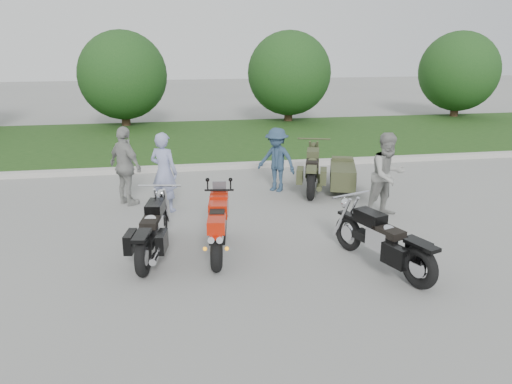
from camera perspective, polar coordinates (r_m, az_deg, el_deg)
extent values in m
plane|color=gray|center=(8.88, -1.18, -6.93)|extent=(80.00, 80.00, 0.00)
cube|color=#B0ADA5|center=(14.51, -4.81, 2.90)|extent=(60.00, 0.30, 0.15)
cube|color=#31541C|center=(18.55, -6.01, 5.97)|extent=(60.00, 8.00, 0.14)
cylinder|color=#3F2B1C|center=(21.80, -14.68, 8.58)|extent=(0.36, 0.36, 1.20)
sphere|color=#173B15|center=(21.64, -15.00, 12.77)|extent=(3.60, 3.60, 3.60)
cylinder|color=#3F2B1C|center=(22.34, 3.72, 9.29)|extent=(0.36, 0.36, 1.20)
sphere|color=#173B15|center=(22.19, 3.80, 13.39)|extent=(3.60, 3.60, 3.60)
cylinder|color=#3F2B1C|center=(25.43, 21.77, 9.08)|extent=(0.36, 0.36, 1.20)
sphere|color=#173B15|center=(25.29, 22.17, 12.66)|extent=(3.60, 3.60, 3.60)
torus|color=black|center=(8.11, -4.53, -7.11)|extent=(0.26, 0.61, 0.59)
torus|color=black|center=(9.39, -4.13, -3.71)|extent=(0.20, 0.58, 0.57)
cube|color=black|center=(8.62, -4.36, -3.97)|extent=(0.39, 0.89, 0.33)
cube|color=#AC1906|center=(8.73, -4.34, -1.88)|extent=(0.40, 0.57, 0.25)
cube|color=#AC1906|center=(8.14, -4.53, -3.61)|extent=(0.36, 0.56, 0.21)
cube|color=black|center=(8.40, -4.44, -2.39)|extent=(0.29, 0.37, 0.10)
cube|color=#AC1906|center=(9.08, -4.23, -1.38)|extent=(0.38, 0.42, 0.38)
cylinder|color=silver|center=(7.95, -5.08, -5.32)|extent=(0.17, 0.45, 0.21)
cylinder|color=silver|center=(7.94, -4.11, -5.32)|extent=(0.17, 0.45, 0.21)
torus|color=black|center=(8.12, -12.78, -7.20)|extent=(0.28, 0.69, 0.67)
torus|color=black|center=(9.59, -10.69, -3.35)|extent=(0.23, 0.64, 0.63)
cube|color=black|center=(8.81, -11.68, -4.58)|extent=(0.42, 1.20, 0.14)
cube|color=silver|center=(8.79, -11.71, -4.11)|extent=(0.37, 0.49, 0.34)
cube|color=black|center=(8.96, -11.44, -1.79)|extent=(0.37, 0.58, 0.22)
cube|color=black|center=(8.59, -11.98, -3.36)|extent=(0.36, 0.53, 0.12)
cube|color=black|center=(7.98, -12.95, -4.88)|extent=(0.31, 0.57, 0.06)
cylinder|color=silver|center=(8.52, -10.91, -6.31)|extent=(0.29, 1.08, 0.10)
torus|color=black|center=(7.94, 18.18, -8.18)|extent=(0.39, 0.69, 0.68)
torus|color=black|center=(9.01, 10.49, -4.65)|extent=(0.33, 0.64, 0.64)
cube|color=black|center=(8.42, 14.12, -5.76)|extent=(0.61, 1.20, 0.14)
cube|color=silver|center=(8.39, 14.16, -5.26)|extent=(0.43, 0.52, 0.35)
cube|color=black|center=(8.49, 12.91, -2.88)|extent=(0.45, 0.61, 0.22)
cube|color=black|center=(8.23, 14.97, -4.43)|extent=(0.43, 0.56, 0.12)
cube|color=black|center=(7.80, 18.43, -5.80)|extent=(0.39, 0.59, 0.06)
cylinder|color=silver|center=(8.37, 16.59, -7.14)|extent=(0.47, 1.06, 0.10)
torus|color=black|center=(11.66, 6.30, 0.78)|extent=(0.39, 0.75, 0.72)
torus|color=black|center=(13.36, 6.53, 2.79)|extent=(0.33, 0.69, 0.68)
cube|color=black|center=(12.48, 6.43, 2.28)|extent=(0.61, 1.29, 0.15)
cube|color=#3A3F24|center=(12.46, 6.45, 2.66)|extent=(0.45, 0.55, 0.37)
cube|color=#3A3F24|center=(12.70, 6.53, 4.32)|extent=(0.46, 0.65, 0.23)
cube|color=black|center=(12.26, 6.45, 3.34)|extent=(0.45, 0.60, 0.13)
cube|color=#3A3F24|center=(11.55, 6.36, 2.61)|extent=(0.40, 0.63, 0.06)
cylinder|color=#3A3F24|center=(12.16, 7.26, 1.12)|extent=(0.46, 1.15, 0.11)
cube|color=#3A3F24|center=(12.39, 9.87, 1.92)|extent=(0.98, 1.50, 0.48)
torus|color=black|center=(12.44, 11.06, 1.30)|extent=(0.30, 0.61, 0.60)
imported|color=#868EB6|center=(10.92, -10.48, 2.24)|extent=(0.76, 0.69, 1.74)
imported|color=gray|center=(10.78, 14.80, 1.89)|extent=(1.01, 0.88, 1.79)
imported|color=navy|center=(12.22, 2.37, 3.69)|extent=(1.15, 1.11, 1.57)
imported|color=gray|center=(11.52, -14.68, 2.86)|extent=(1.00, 1.09, 1.79)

